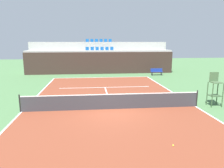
{
  "coord_description": "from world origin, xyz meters",
  "views": [
    {
      "loc": [
        -1.29,
        -12.56,
        4.13
      ],
      "look_at": [
        0.2,
        2.0,
        1.2
      ],
      "focal_mm": 33.97,
      "sensor_mm": 36.0,
      "label": 1
    }
  ],
  "objects": [
    {
      "name": "back_wall",
      "position": [
        0.0,
        14.96,
        1.4
      ],
      "size": [
        19.21,
        0.3,
        2.81
      ],
      "primitive_type": "cube",
      "color": "#33231E",
      "rests_on": "ground_plane"
    },
    {
      "name": "sideline_left",
      "position": [
        -5.45,
        0.0,
        0.01
      ],
      "size": [
        0.1,
        24.0,
        0.0
      ],
      "primitive_type": "cube",
      "color": "white",
      "rests_on": "court_surface"
    },
    {
      "name": "umpire_chair",
      "position": [
        6.7,
        0.06,
        1.19
      ],
      "size": [
        0.76,
        0.66,
        2.2
      ],
      "color": "#334C2D",
      "rests_on": "ground_plane"
    },
    {
      "name": "ground_plane",
      "position": [
        0.0,
        0.0,
        0.0
      ],
      "size": [
        80.0,
        80.0,
        0.0
      ],
      "primitive_type": "plane",
      "color": "#477042"
    },
    {
      "name": "tennis_ball_0",
      "position": [
        1.95,
        -5.0,
        0.04
      ],
      "size": [
        0.07,
        0.07,
        0.07
      ],
      "primitive_type": "sphere",
      "color": "#CCE033",
      "rests_on": "court_surface"
    },
    {
      "name": "baseline_far",
      "position": [
        0.0,
        11.95,
        0.01
      ],
      "size": [
        11.0,
        0.1,
        0.0
      ],
      "primitive_type": "cube",
      "color": "white",
      "rests_on": "court_surface"
    },
    {
      "name": "sideline_right",
      "position": [
        5.45,
        0.0,
        0.01
      ],
      "size": [
        0.1,
        24.0,
        0.0
      ],
      "primitive_type": "cube",
      "color": "white",
      "rests_on": "court_surface"
    },
    {
      "name": "seating_row_upper",
      "position": [
        -0.0,
        18.81,
        4.22
      ],
      "size": [
        3.77,
        0.44,
        0.44
      ],
      "color": "#145193",
      "rests_on": "stands_tier_upper"
    },
    {
      "name": "tennis_net",
      "position": [
        0.0,
        0.0,
        0.51
      ],
      "size": [
        11.08,
        0.08,
        1.07
      ],
      "color": "black",
      "rests_on": "court_surface"
    },
    {
      "name": "seating_row_lower",
      "position": [
        -0.0,
        16.41,
        3.14
      ],
      "size": [
        3.77,
        0.44,
        0.44
      ],
      "color": "#145193",
      "rests_on": "stands_tier_lower"
    },
    {
      "name": "service_line_far",
      "position": [
        0.0,
        6.4,
        0.01
      ],
      "size": [
        8.26,
        0.1,
        0.0
      ],
      "primitive_type": "cube",
      "color": "white",
      "rests_on": "court_surface"
    },
    {
      "name": "player_bench",
      "position": [
        6.95,
        13.01,
        0.51
      ],
      "size": [
        1.5,
        0.4,
        0.85
      ],
      "color": "navy",
      "rests_on": "ground_plane"
    },
    {
      "name": "stands_tier_lower",
      "position": [
        0.0,
        16.31,
        1.51
      ],
      "size": [
        19.21,
        2.4,
        3.01
      ],
      "primitive_type": "cube",
      "color": "#9E9E99",
      "rests_on": "ground_plane"
    },
    {
      "name": "centre_service_line",
      "position": [
        0.0,
        3.2,
        0.01
      ],
      "size": [
        0.1,
        6.4,
        0.0
      ],
      "primitive_type": "cube",
      "color": "white",
      "rests_on": "court_surface"
    },
    {
      "name": "court_surface",
      "position": [
        0.0,
        0.0,
        0.01
      ],
      "size": [
        11.0,
        24.0,
        0.01
      ],
      "primitive_type": "cube",
      "color": "brown",
      "rests_on": "ground_plane"
    },
    {
      "name": "stands_tier_upper",
      "position": [
        0.0,
        18.71,
        2.05
      ],
      "size": [
        19.21,
        2.4,
        4.09
      ],
      "primitive_type": "cube",
      "color": "#9E9E99",
      "rests_on": "ground_plane"
    }
  ]
}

